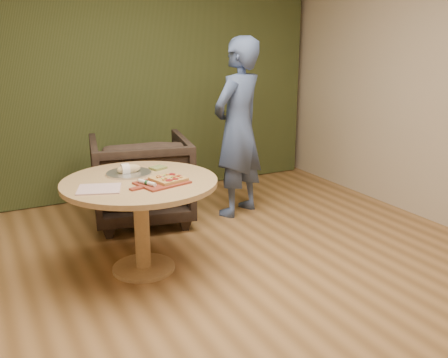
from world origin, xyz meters
TOP-DOWN VIEW (x-y plane):
  - room_shell at (0.00, 0.00)m, footprint 5.04×6.04m
  - curtain at (0.00, 2.90)m, footprint 4.80×0.14m
  - pedestal_table at (-0.45, 0.88)m, footprint 1.19×1.19m
  - pizza_paddle at (-0.34, 0.70)m, footprint 0.47×0.36m
  - flatbread_pizza at (-0.27, 0.71)m, footprint 0.27×0.27m
  - cutlery_roll at (-0.45, 0.68)m, footprint 0.10×0.19m
  - newspaper at (-0.78, 0.77)m, footprint 0.37×0.34m
  - serving_tray at (-0.47, 1.07)m, footprint 0.36×0.36m
  - bread_roll at (-0.48, 1.07)m, footprint 0.19×0.09m
  - green_packet at (-0.21, 1.11)m, footprint 0.15×0.14m
  - armchair at (-0.10, 1.95)m, footprint 1.08×1.04m
  - person_standing at (0.87, 1.70)m, footprint 0.78×0.67m

SIDE VIEW (x-z plane):
  - armchair at x=-0.10m, z-range 0.00..0.96m
  - pedestal_table at x=-0.45m, z-range 0.23..0.98m
  - newspaper at x=-0.78m, z-range 0.75..0.76m
  - serving_tray at x=-0.47m, z-range 0.75..0.77m
  - pizza_paddle at x=-0.34m, z-range 0.75..0.77m
  - green_packet at x=-0.21m, z-range 0.75..0.77m
  - flatbread_pizza at x=-0.27m, z-range 0.76..0.80m
  - cutlery_roll at x=-0.45m, z-range 0.76..0.80m
  - bread_roll at x=-0.48m, z-range 0.75..0.84m
  - person_standing at x=0.87m, z-range 0.00..1.81m
  - room_shell at x=0.00m, z-range -0.02..2.82m
  - curtain at x=0.00m, z-range 0.01..2.79m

